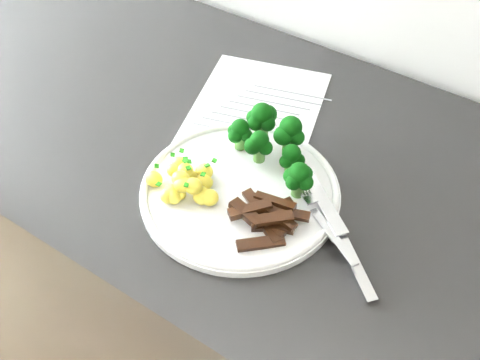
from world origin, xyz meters
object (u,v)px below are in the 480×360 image
object	(u,v)px
broccoli	(274,141)
beef_strips	(267,217)
recipe_paper	(253,114)
potatoes	(187,184)
counter	(253,316)
fork	(325,223)
knife	(346,248)
plate	(240,191)

from	to	relation	value
broccoli	beef_strips	xyz separation A→B (m)	(0.05, -0.10, -0.03)
recipe_paper	potatoes	xyz separation A→B (m)	(0.02, -0.20, 0.02)
broccoli	counter	bearing A→B (deg)	170.92
counter	recipe_paper	xyz separation A→B (m)	(-0.06, 0.08, 0.45)
broccoli	fork	bearing A→B (deg)	-29.11
broccoli	beef_strips	world-z (taller)	broccoli
knife	fork	bearing A→B (deg)	160.93
recipe_paper	knife	xyz separation A→B (m)	(0.25, -0.16, 0.01)
counter	beef_strips	distance (m)	0.49
counter	recipe_paper	size ratio (longest dim) A/B	7.36
plate	beef_strips	bearing A→B (deg)	-24.46
counter	potatoes	distance (m)	0.49
potatoes	broccoli	bearing A→B (deg)	59.95
recipe_paper	broccoli	bearing A→B (deg)	-42.72
recipe_paper	potatoes	world-z (taller)	potatoes
broccoli	fork	distance (m)	0.14
plate	potatoes	xyz separation A→B (m)	(-0.06, -0.04, 0.02)
fork	knife	xyz separation A→B (m)	(0.04, -0.01, -0.01)
plate	fork	distance (m)	0.13
potatoes	beef_strips	size ratio (longest dim) A/B	0.96
plate	knife	distance (m)	0.17
recipe_paper	potatoes	bearing A→B (deg)	-84.10
plate	fork	world-z (taller)	fork
potatoes	fork	distance (m)	0.19
counter	potatoes	xyz separation A→B (m)	(-0.04, -0.12, 0.47)
beef_strips	knife	distance (m)	0.11
beef_strips	fork	world-z (taller)	beef_strips
potatoes	knife	distance (m)	0.23
plate	fork	size ratio (longest dim) A/B	1.96
plate	fork	bearing A→B (deg)	3.30
counter	knife	bearing A→B (deg)	-24.35
plate	potatoes	world-z (taller)	potatoes
fork	plate	bearing A→B (deg)	-176.70
beef_strips	knife	xyz separation A→B (m)	(0.11, 0.02, -0.01)
broccoli	beef_strips	bearing A→B (deg)	-62.48
recipe_paper	potatoes	distance (m)	0.20
broccoli	plate	bearing A→B (deg)	-96.12
counter	plate	xyz separation A→B (m)	(0.02, -0.08, 0.46)
beef_strips	knife	world-z (taller)	beef_strips
plate	broccoli	bearing A→B (deg)	83.88
fork	broccoli	bearing A→B (deg)	150.89
beef_strips	fork	distance (m)	0.08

